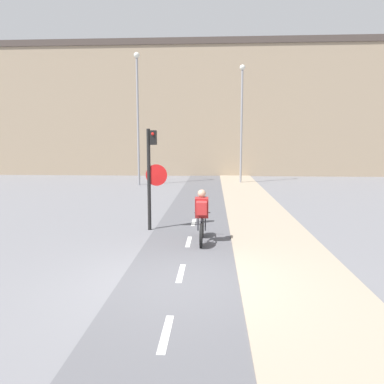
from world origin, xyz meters
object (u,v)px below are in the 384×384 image
Objects in this scene: traffic_light_pole at (151,168)px; street_lamp_far at (138,107)px; cyclist_near at (202,217)px; street_lamp_sidewalk at (242,113)px.

traffic_light_pole is 0.39× the size of street_lamp_far.
traffic_light_pole is at bearing 138.35° from cyclist_near.
street_lamp_far is (-2.84, 12.12, 2.94)m from traffic_light_pole.
cyclist_near is (-2.13, -15.07, -3.92)m from street_lamp_sidewalk.
street_lamp_far reaches higher than cyclist_near.
street_lamp_far is at bearing -166.99° from street_lamp_sidewalk.
street_lamp_sidewalk is (6.58, 1.52, -0.27)m from street_lamp_far.
street_lamp_far is 6.76m from street_lamp_sidewalk.
traffic_light_pole is 12.79m from street_lamp_far.
street_lamp_far is at bearing 103.20° from traffic_light_pole.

